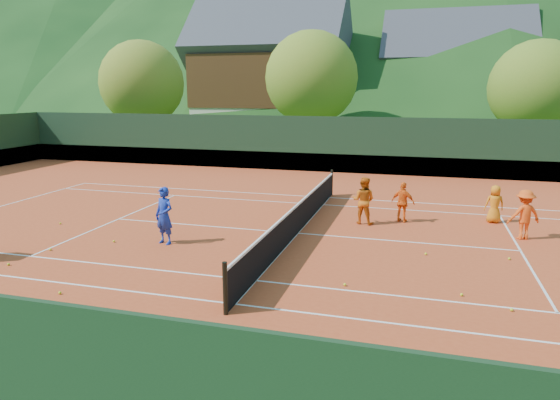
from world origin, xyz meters
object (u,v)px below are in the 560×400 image
(coach, at_px, (164,216))
(chalet_left, at_px, (270,76))
(student_a, at_px, (363,200))
(student_c, at_px, (495,204))
(chalet_mid, at_px, (453,83))
(student_b, at_px, (403,202))
(tennis_net, at_px, (298,218))
(student_d, at_px, (524,215))

(coach, relative_size, chalet_left, 0.12)
(coach, xyz_separation_m, student_a, (5.28, 3.82, -0.05))
(student_c, height_order, chalet_mid, chalet_mid)
(student_b, bearing_deg, student_c, -148.02)
(student_a, distance_m, tennis_net, 2.53)
(student_d, bearing_deg, student_a, -25.79)
(student_a, height_order, student_d, student_a)
(student_d, distance_m, tennis_net, 6.77)
(student_d, relative_size, tennis_net, 0.12)
(student_c, height_order, tennis_net, student_c)
(student_d, xyz_separation_m, chalet_left, (-16.64, 28.73, 4.87))
(student_b, relative_size, chalet_left, 0.10)
(student_c, distance_m, chalet_mid, 31.23)
(student_d, bearing_deg, tennis_net, -9.42)
(coach, distance_m, chalet_left, 33.09)
(student_d, height_order, tennis_net, student_d)
(student_b, xyz_separation_m, student_d, (3.56, -1.02, 0.07))
(coach, distance_m, student_c, 10.81)
(student_d, bearing_deg, chalet_left, -80.20)
(student_a, relative_size, student_b, 1.16)
(student_c, bearing_deg, chalet_left, -69.71)
(student_b, distance_m, student_d, 3.71)
(student_c, relative_size, tennis_net, 0.11)
(student_a, bearing_deg, coach, 46.14)
(chalet_left, xyz_separation_m, chalet_mid, (16.00, 4.00, -0.66))
(student_b, height_order, student_d, student_d)
(student_c, bearing_deg, tennis_net, 16.44)
(tennis_net, relative_size, chalet_mid, 0.95)
(student_c, bearing_deg, student_a, 7.02)
(tennis_net, bearing_deg, student_c, 26.94)
(student_b, bearing_deg, chalet_left, -47.38)
(student_a, bearing_deg, chalet_mid, -87.15)
(coach, height_order, student_d, coach)
(student_a, distance_m, chalet_mid, 32.80)
(student_b, height_order, chalet_left, chalet_left)
(coach, xyz_separation_m, chalet_mid, (9.46, 36.08, 4.13))
(chalet_mid, bearing_deg, tennis_net, -100.01)
(student_b, bearing_deg, chalet_mid, -77.92)
(student_d, height_order, chalet_left, chalet_left)
(student_c, xyz_separation_m, chalet_left, (-16.05, 26.93, 4.99))
(student_a, relative_size, chalet_mid, 0.12)
(student_c, relative_size, chalet_left, 0.09)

